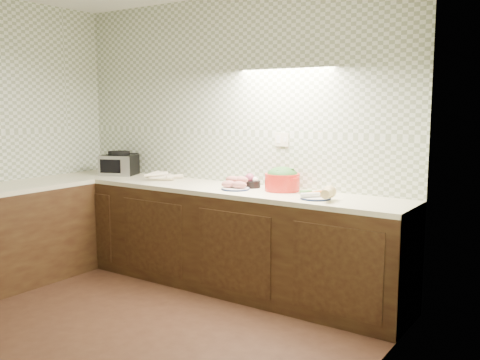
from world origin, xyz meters
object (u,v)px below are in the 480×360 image
Objects in this scene: dutch_oven at (282,179)px; toaster_oven at (119,164)px; onion_bowl at (251,182)px; veg_plate at (322,194)px; sweet_potato_plate at (236,185)px; parsnip_pile at (164,177)px.

toaster_oven is at bearing -157.14° from dutch_oven.
toaster_oven reaches higher than onion_bowl.
dutch_oven is 1.21× the size of veg_plate.
onion_bowl is at bearing -158.90° from dutch_oven.
veg_plate is (0.82, -0.03, -0.00)m from sweet_potato_plate.
toaster_oven is at bearing 175.57° from sweet_potato_plate.
toaster_oven is 0.65m from parsnip_pile.
sweet_potato_plate is 0.64× the size of dutch_oven.
dutch_oven is (1.91, 0.04, -0.01)m from toaster_oven.
toaster_oven is at bearing 176.43° from veg_plate.
veg_plate is (0.46, -0.19, -0.06)m from dutch_oven.
onion_bowl reaches higher than veg_plate.
toaster_oven reaches higher than sweet_potato_plate.
sweet_potato_plate is at bearing 178.05° from veg_plate.
onion_bowl reaches higher than sweet_potato_plate.
parsnip_pile is (0.65, -0.03, -0.08)m from toaster_oven.
sweet_potato_plate is 0.17m from onion_bowl.
onion_bowl is at bearing 165.83° from veg_plate.
parsnip_pile is at bearing -175.46° from onion_bowl.
parsnip_pile is 1.27m from dutch_oven.
toaster_oven reaches higher than parsnip_pile.
toaster_oven is 1.71× the size of sweet_potato_plate.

